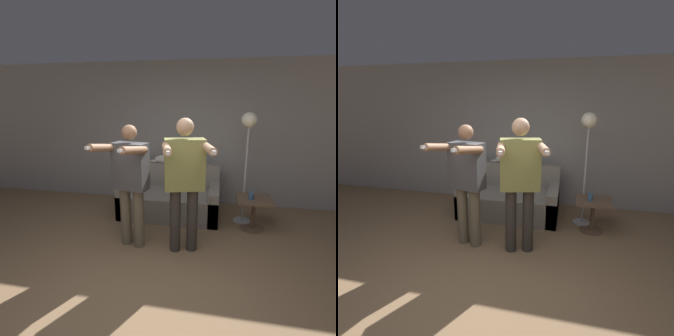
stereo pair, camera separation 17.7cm
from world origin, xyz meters
TOP-DOWN VIEW (x-y plane):
  - ground_plane at (0.00, 0.00)m, footprint 16.00×16.00m
  - wall_back at (0.00, 2.81)m, footprint 10.00×0.05m
  - couch at (-0.14, 2.14)m, footprint 1.63×0.90m
  - person_left at (-0.46, 1.01)m, footprint 0.60×0.75m
  - person_right at (0.24, 1.01)m, footprint 0.66×0.77m
  - cat at (-0.33, 2.48)m, footprint 0.42×0.12m
  - floor_lamp at (1.06, 2.04)m, footprint 0.28×0.28m
  - side_table at (1.19, 1.82)m, footprint 0.51×0.51m
  - cup at (1.14, 1.77)m, footprint 0.07×0.07m

SIDE VIEW (x-z plane):
  - ground_plane at x=0.00m, z-range 0.00..0.00m
  - couch at x=-0.14m, z-range -0.15..0.67m
  - side_table at x=1.19m, z-range 0.11..0.60m
  - cup at x=1.14m, z-range 0.49..0.60m
  - cat at x=-0.33m, z-range 0.81..0.97m
  - person_left at x=-0.46m, z-range 0.13..1.75m
  - person_right at x=0.24m, z-range 0.14..1.85m
  - wall_back at x=0.00m, z-range 0.00..2.60m
  - floor_lamp at x=1.06m, z-range 0.51..2.26m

